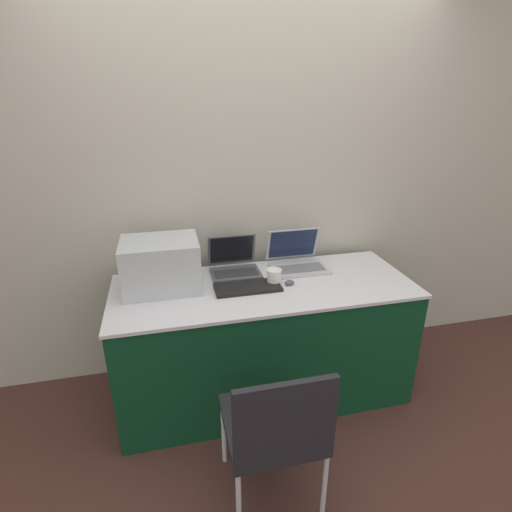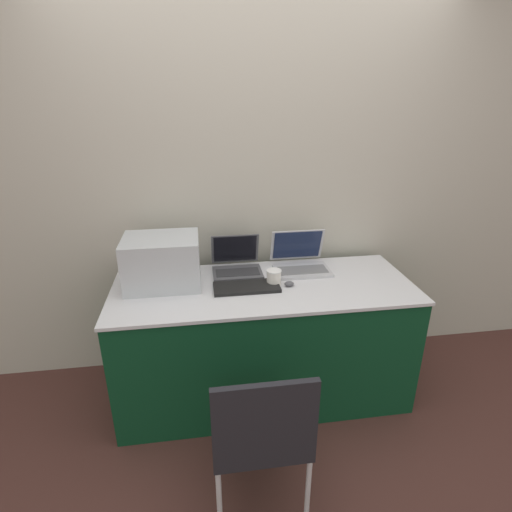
# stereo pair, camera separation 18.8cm
# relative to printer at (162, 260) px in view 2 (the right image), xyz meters

# --- Properties ---
(ground_plane) EXTENTS (14.00, 14.00, 0.00)m
(ground_plane) POSITION_rel_printer_xyz_m (0.60, -0.45, -0.96)
(ground_plane) COLOR #472823
(wall_back) EXTENTS (8.00, 0.05, 2.60)m
(wall_back) POSITION_rel_printer_xyz_m (0.60, 0.36, 0.34)
(wall_back) COLOR #B7B2A3
(wall_back) RESTS_ON ground_plane
(table) EXTENTS (1.83, 0.72, 0.80)m
(table) POSITION_rel_printer_xyz_m (0.60, -0.10, -0.56)
(table) COLOR #0C381E
(table) RESTS_ON ground_plane
(printer) EXTENTS (0.44, 0.34, 0.30)m
(printer) POSITION_rel_printer_xyz_m (0.00, 0.00, 0.00)
(printer) COLOR #B2B7BC
(printer) RESTS_ON table
(laptop_left) EXTENTS (0.31, 0.28, 0.23)m
(laptop_left) POSITION_rel_printer_xyz_m (0.46, 0.13, -0.11)
(laptop_left) COLOR #4C4C51
(laptop_left) RESTS_ON table
(laptop_right) EXTENTS (0.36, 0.32, 0.24)m
(laptop_right) POSITION_rel_printer_xyz_m (0.88, 0.11, -0.11)
(laptop_right) COLOR #B7B7BC
(laptop_right) RESTS_ON table
(external_keyboard) EXTENTS (0.39, 0.17, 0.02)m
(external_keyboard) POSITION_rel_printer_xyz_m (0.49, -0.13, -0.15)
(external_keyboard) COLOR black
(external_keyboard) RESTS_ON table
(coffee_cup) EXTENTS (0.09, 0.09, 0.10)m
(coffee_cup) POSITION_rel_printer_xyz_m (0.66, -0.10, -0.11)
(coffee_cup) COLOR white
(coffee_cup) RESTS_ON table
(mouse) EXTENTS (0.06, 0.04, 0.03)m
(mouse) POSITION_rel_printer_xyz_m (0.75, -0.14, -0.15)
(mouse) COLOR #4C4C51
(mouse) RESTS_ON table
(chair) EXTENTS (0.44, 0.46, 0.84)m
(chair) POSITION_rel_printer_xyz_m (0.45, -0.90, -0.47)
(chair) COLOR black
(chair) RESTS_ON ground_plane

